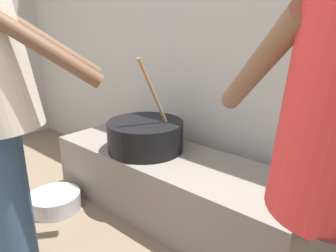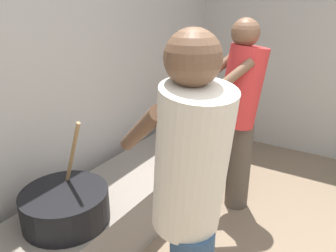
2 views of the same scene
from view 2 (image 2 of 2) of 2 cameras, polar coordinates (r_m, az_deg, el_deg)
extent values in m
cube|color=#ADA8A0|center=(2.52, -22.46, 7.64)|extent=(5.46, 0.20, 2.46)
cube|color=slate|center=(2.75, -7.57, -12.91)|extent=(2.57, 0.60, 0.44)
cylinder|color=black|center=(2.22, -17.06, -12.93)|extent=(0.53, 0.53, 0.21)
cylinder|color=#937047|center=(2.12, -16.07, -5.01)|extent=(0.08, 0.25, 0.51)
cylinder|color=#4C4238|center=(2.97, 11.98, -6.64)|extent=(0.20, 0.20, 0.78)
cylinder|color=red|center=(2.70, 12.56, 6.58)|extent=(0.49, 0.48, 0.67)
sphere|color=brown|center=(2.63, 13.10, 15.28)|extent=(0.22, 0.22, 0.22)
cylinder|color=brown|center=(2.69, 6.82, 8.39)|extent=(0.41, 0.36, 0.36)
cylinder|color=brown|center=(2.46, 9.42, 7.01)|extent=(0.41, 0.36, 0.36)
cylinder|color=beige|center=(1.38, 4.00, -6.16)|extent=(0.47, 0.49, 0.68)
sphere|color=brown|center=(1.25, 4.29, 11.51)|extent=(0.22, 0.22, 0.22)
cylinder|color=brown|center=(1.60, 4.38, 0.64)|extent=(0.33, 0.44, 0.37)
cylinder|color=brown|center=(1.50, -4.77, -0.80)|extent=(0.33, 0.44, 0.37)
camera|label=1|loc=(2.68, 31.59, 7.95)|focal=33.42mm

